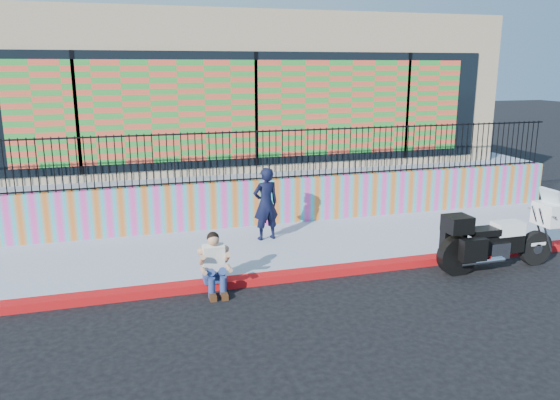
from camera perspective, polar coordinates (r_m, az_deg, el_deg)
name	(u,v)px	position (r m, az deg, el deg)	size (l,w,h in m)	color
ground	(311,277)	(10.49, 3.21, -8.05)	(90.00, 90.00, 0.00)	black
red_curb	(311,273)	(10.46, 3.22, -7.67)	(16.00, 0.30, 0.15)	red
sidewalk	(285,247)	(11.93, 0.54, -4.89)	(16.00, 3.00, 0.15)	#959CB3
mural_wall	(266,202)	(13.23, -1.49, -0.19)	(16.00, 0.20, 1.10)	#F23FA8
metal_fence	(266,155)	(13.00, -1.53, 4.73)	(15.80, 0.04, 1.20)	black
elevated_platform	(226,168)	(18.11, -5.71, 3.33)	(16.00, 10.00, 1.25)	#959CB3
storefront_building	(225,87)	(17.61, -5.78, 11.63)	(14.00, 8.06, 4.00)	tan
police_motorcycle	(496,238)	(11.44, 21.68, -3.68)	(2.51, 0.83, 1.56)	black
police_officer	(266,204)	(11.99, -1.50, -0.40)	(0.59, 0.39, 1.62)	black
seated_man	(215,269)	(9.68, -6.79, -7.19)	(0.54, 0.71, 1.06)	navy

